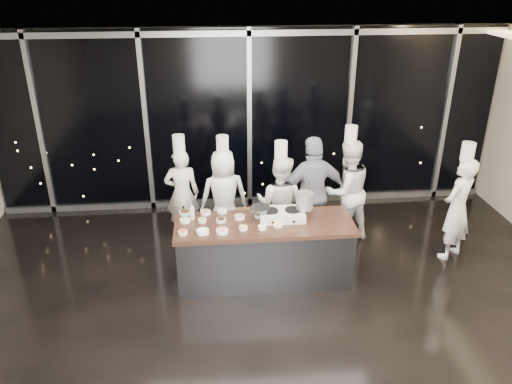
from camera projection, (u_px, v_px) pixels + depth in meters
ground at (272, 318)px, 6.40m from camera, size 9.00×9.00×0.00m
room_shell at (290, 153)px, 5.48m from camera, size 9.02×7.02×3.21m
window_wall at (249, 121)px, 8.84m from camera, size 8.90×0.11×3.20m
demo_counter at (264, 251)px, 7.02m from camera, size 2.46×0.86×0.90m
stove at (282, 215)px, 6.92m from camera, size 0.63×0.41×0.14m
frying_pan at (260, 208)px, 6.87m from camera, size 0.47×0.27×0.04m
stock_pot at (305, 200)px, 6.89m from camera, size 0.24×0.24×0.23m
prep_bowls at (219, 221)px, 6.82m from camera, size 1.41×0.75×0.05m
squeeze_bottle at (192, 212)px, 6.89m from camera, size 0.06×0.06×0.23m
chef_far_left at (182, 192)px, 8.02m from camera, size 0.56×0.37×1.75m
chef_left at (224, 195)px, 7.91m from camera, size 0.82×0.60×1.78m
chef_center at (280, 203)px, 7.66m from camera, size 0.92×0.83×1.78m
guest at (313, 194)px, 7.64m from camera, size 1.13×0.60×1.84m
chef_right at (346, 190)px, 7.93m from camera, size 0.97×0.85×1.92m
chef_side at (457, 208)px, 7.42m from camera, size 0.71×0.65×1.85m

